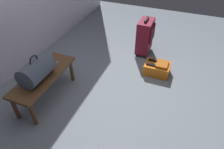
{
  "coord_description": "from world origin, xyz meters",
  "views": [
    {
      "loc": [
        -2.06,
        -0.79,
        2.02
      ],
      "look_at": [
        0.01,
        0.03,
        0.25
      ],
      "focal_mm": 33.32,
      "sensor_mm": 36.0,
      "label": 1
    }
  ],
  "objects_px": {
    "bench": "(44,78)",
    "cell_phone": "(52,62)",
    "suitcase_upright_burgundy": "(145,36)",
    "duffel_bag_slate": "(36,70)",
    "backpack_orange": "(157,68)"
  },
  "relations": [
    {
      "from": "bench",
      "to": "duffel_bag_slate",
      "type": "relative_size",
      "value": 2.27
    },
    {
      "from": "bench",
      "to": "backpack_orange",
      "type": "relative_size",
      "value": 2.63
    },
    {
      "from": "bench",
      "to": "backpack_orange",
      "type": "distance_m",
      "value": 1.68
    },
    {
      "from": "suitcase_upright_burgundy",
      "to": "backpack_orange",
      "type": "xyz_separation_m",
      "value": [
        -0.51,
        -0.35,
        -0.24
      ]
    },
    {
      "from": "duffel_bag_slate",
      "to": "bench",
      "type": "bearing_deg",
      "value": -0.0
    },
    {
      "from": "bench",
      "to": "duffel_bag_slate",
      "type": "xyz_separation_m",
      "value": [
        -0.08,
        0.0,
        0.19
      ]
    },
    {
      "from": "duffel_bag_slate",
      "to": "cell_phone",
      "type": "distance_m",
      "value": 0.39
    },
    {
      "from": "duffel_bag_slate",
      "to": "suitcase_upright_burgundy",
      "type": "relative_size",
      "value": 0.68
    },
    {
      "from": "bench",
      "to": "backpack_orange",
      "type": "height_order",
      "value": "bench"
    },
    {
      "from": "cell_phone",
      "to": "suitcase_upright_burgundy",
      "type": "relative_size",
      "value": 0.22
    },
    {
      "from": "duffel_bag_slate",
      "to": "cell_phone",
      "type": "xyz_separation_m",
      "value": [
        0.37,
        0.05,
        -0.13
      ]
    },
    {
      "from": "bench",
      "to": "cell_phone",
      "type": "relative_size",
      "value": 6.94
    },
    {
      "from": "duffel_bag_slate",
      "to": "backpack_orange",
      "type": "height_order",
      "value": "duffel_bag_slate"
    },
    {
      "from": "suitcase_upright_burgundy",
      "to": "bench",
      "type": "bearing_deg",
      "value": 149.87
    },
    {
      "from": "suitcase_upright_burgundy",
      "to": "duffel_bag_slate",
      "type": "bearing_deg",
      "value": 151.12
    }
  ]
}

